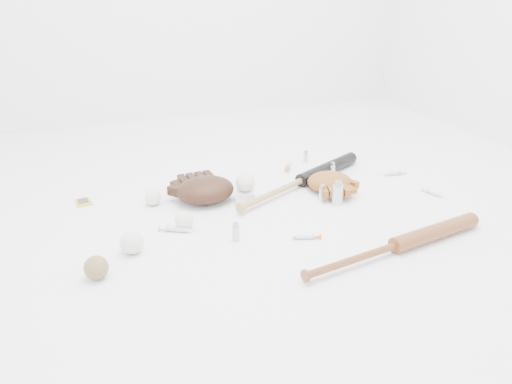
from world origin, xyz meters
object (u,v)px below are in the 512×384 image
object	(u,v)px
glove_dark	(205,190)
pedestal	(245,196)
bat_wood	(396,245)
bat_dark	(302,180)

from	to	relation	value
glove_dark	pedestal	size ratio (longest dim) A/B	3.58
bat_wood	glove_dark	bearing A→B (deg)	118.56
bat_dark	pedestal	size ratio (longest dim) A/B	10.30
bat_wood	glove_dark	world-z (taller)	glove_dark
bat_wood	pedestal	distance (m)	0.66
pedestal	glove_dark	bearing A→B (deg)	160.38
bat_dark	pedestal	distance (m)	0.29
bat_dark	bat_wood	size ratio (longest dim) A/B	1.04
bat_wood	glove_dark	distance (m)	0.79
glove_dark	bat_dark	bearing A→B (deg)	-3.63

